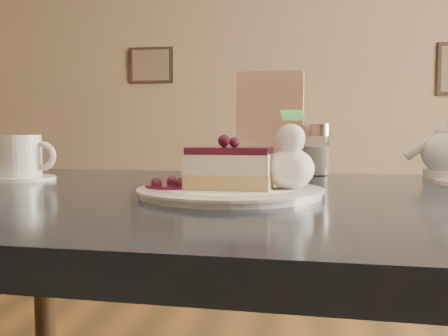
# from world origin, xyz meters

# --- Properties ---
(main_table) EXTENTS (1.38, 0.96, 0.83)m
(main_table) POSITION_xyz_m (0.04, 0.31, 0.75)
(main_table) COLOR black
(main_table) RESTS_ON ground
(dessert_plate) EXTENTS (0.29, 0.29, 0.01)m
(dessert_plate) POSITION_xyz_m (0.03, 0.26, 0.84)
(dessert_plate) COLOR white
(dessert_plate) RESTS_ON main_table
(cheesecake_slice) EXTENTS (0.14, 0.10, 0.07)m
(cheesecake_slice) POSITION_xyz_m (0.03, 0.26, 0.88)
(cheesecake_slice) COLOR #EABD6C
(cheesecake_slice) RESTS_ON dessert_plate
(whipped_cream) EXTENTS (0.08, 0.08, 0.07)m
(whipped_cream) POSITION_xyz_m (0.13, 0.26, 0.88)
(whipped_cream) COLOR white
(whipped_cream) RESTS_ON dessert_plate
(berry_sauce) EXTENTS (0.09, 0.09, 0.01)m
(berry_sauce) POSITION_xyz_m (-0.06, 0.26, 0.85)
(berry_sauce) COLOR #40102E
(berry_sauce) RESTS_ON dessert_plate
(coffee_set) EXTENTS (0.15, 0.14, 0.10)m
(coffee_set) POSITION_xyz_m (-0.44, 0.46, 0.88)
(coffee_set) COLOR white
(coffee_set) RESTS_ON main_table
(menu_card) EXTENTS (0.16, 0.04, 0.24)m
(menu_card) POSITION_xyz_m (0.08, 0.65, 0.96)
(menu_card) COLOR white
(menu_card) RESTS_ON main_table
(sugar_shaker) EXTENTS (0.07, 0.07, 0.12)m
(sugar_shaker) POSITION_xyz_m (0.18, 0.67, 0.90)
(sugar_shaker) COLOR white
(sugar_shaker) RESTS_ON main_table
(napkin_stack) EXTENTS (0.14, 0.14, 0.06)m
(napkin_stack) POSITION_xyz_m (-0.06, 0.67, 0.86)
(napkin_stack) COLOR white
(napkin_stack) RESTS_ON main_table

